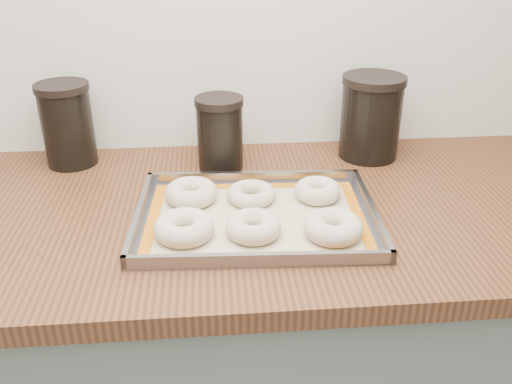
{
  "coord_description": "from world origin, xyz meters",
  "views": [
    {
      "loc": [
        -0.08,
        0.7,
        1.43
      ],
      "look_at": [
        -0.01,
        1.61,
        0.96
      ],
      "focal_mm": 38.0,
      "sensor_mm": 36.0,
      "label": 1
    }
  ],
  "objects": [
    {
      "name": "bagel_back_right",
      "position": [
        0.13,
        1.68,
        0.92
      ],
      "size": [
        0.1,
        0.1,
        0.04
      ],
      "primitive_type": "torus",
      "rotation": [
        0.0,
        0.0,
        -0.09
      ],
      "color": "beige",
      "rests_on": "baking_mat"
    },
    {
      "name": "baking_tray",
      "position": [
        -0.01,
        1.61,
        0.91
      ],
      "size": [
        0.48,
        0.35,
        0.03
      ],
      "rotation": [
        0.0,
        0.0,
        -0.05
      ],
      "color": "gray",
      "rests_on": "countertop"
    },
    {
      "name": "bagel_back_left",
      "position": [
        -0.13,
        1.69,
        0.92
      ],
      "size": [
        0.13,
        0.13,
        0.04
      ],
      "primitive_type": "torus",
      "rotation": [
        0.0,
        0.0,
        0.27
      ],
      "color": "beige",
      "rests_on": "baking_mat"
    },
    {
      "name": "bagel_back_mid",
      "position": [
        -0.01,
        1.68,
        0.92
      ],
      "size": [
        0.11,
        0.11,
        0.03
      ],
      "primitive_type": "torus",
      "rotation": [
        0.0,
        0.0,
        0.14
      ],
      "color": "beige",
      "rests_on": "baking_mat"
    },
    {
      "name": "canister_mid",
      "position": [
        -0.07,
        1.86,
        0.98
      ],
      "size": [
        0.11,
        0.11,
        0.17
      ],
      "color": "black",
      "rests_on": "countertop"
    },
    {
      "name": "bagel_front_left",
      "position": [
        -0.14,
        1.55,
        0.92
      ],
      "size": [
        0.12,
        0.12,
        0.04
      ],
      "primitive_type": "torus",
      "rotation": [
        0.0,
        0.0,
        0.05
      ],
      "color": "beige",
      "rests_on": "baking_mat"
    },
    {
      "name": "canister_right",
      "position": [
        0.29,
        1.9,
        1.0
      ],
      "size": [
        0.15,
        0.15,
        0.2
      ],
      "color": "black",
      "rests_on": "countertop"
    },
    {
      "name": "cabinet",
      "position": [
        0.0,
        1.68,
        0.43
      ],
      "size": [
        3.0,
        0.65,
        0.86
      ],
      "primitive_type": "cube",
      "color": "slate",
      "rests_on": "floor"
    },
    {
      "name": "countertop",
      "position": [
        0.0,
        1.68,
        0.88
      ],
      "size": [
        3.06,
        0.68,
        0.04
      ],
      "primitive_type": "cube",
      "color": "brown",
      "rests_on": "cabinet"
    },
    {
      "name": "baking_mat",
      "position": [
        -0.01,
        1.61,
        0.9
      ],
      "size": [
        0.43,
        0.31,
        0.0
      ],
      "rotation": [
        0.0,
        0.0,
        -0.05
      ],
      "color": "#C6B793",
      "rests_on": "baking_tray"
    },
    {
      "name": "bagel_front_mid",
      "position": [
        -0.02,
        1.55,
        0.92
      ],
      "size": [
        0.12,
        0.12,
        0.04
      ],
      "primitive_type": "torus",
      "rotation": [
        0.0,
        0.0,
        -0.16
      ],
      "color": "beige",
      "rests_on": "baking_mat"
    },
    {
      "name": "canister_left",
      "position": [
        -0.42,
        1.92,
        1.0
      ],
      "size": [
        0.12,
        0.12,
        0.19
      ],
      "color": "black",
      "rests_on": "countertop"
    },
    {
      "name": "bagel_front_right",
      "position": [
        0.13,
        1.53,
        0.92
      ],
      "size": [
        0.12,
        0.12,
        0.04
      ],
      "primitive_type": "torus",
      "rotation": [
        0.0,
        0.0,
        -0.08
      ],
      "color": "beige",
      "rests_on": "baking_mat"
    }
  ]
}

